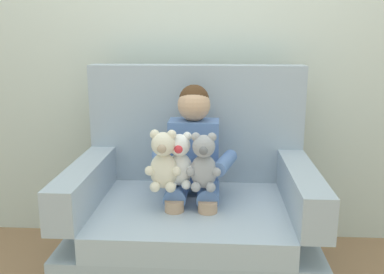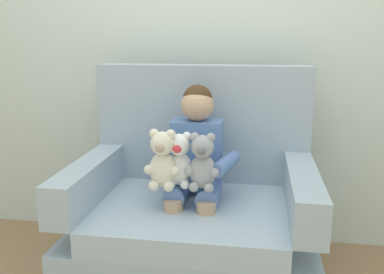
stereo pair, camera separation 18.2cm
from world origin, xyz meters
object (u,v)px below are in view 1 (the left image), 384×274
plush_grey (204,163)px  plush_cream (164,162)px  armchair (193,220)px  seated_child (193,158)px  plush_white (180,161)px

plush_grey → plush_cream: size_ratio=0.95×
armchair → plush_grey: size_ratio=4.36×
armchair → plush_grey: (0.06, -0.16, 0.36)m
plush_cream → seated_child: bearing=57.8°
seated_child → plush_grey: seated_child is taller
seated_child → plush_grey: size_ratio=2.98×
plush_cream → plush_white: bearing=33.7°
plush_cream → plush_grey: bearing=7.1°
armchair → plush_white: bearing=-114.1°
seated_child → plush_white: seated_child is taller
plush_white → armchair: bearing=84.6°
plush_grey → plush_white: (-0.12, 0.03, -0.00)m
armchair → plush_grey: bearing=-68.9°
plush_grey → plush_white: plush_grey is taller
seated_child → plush_white: 0.15m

